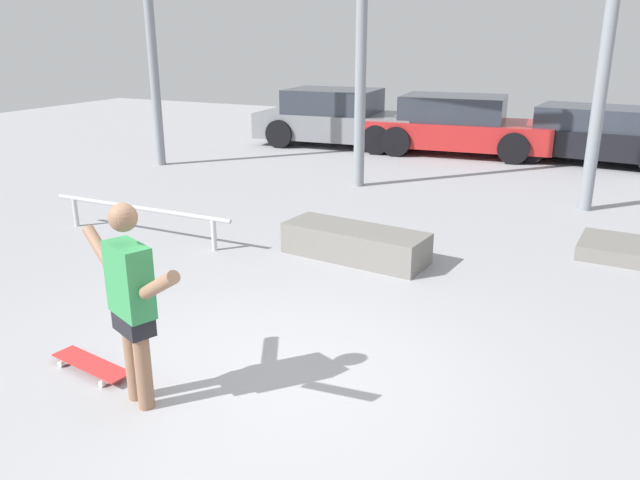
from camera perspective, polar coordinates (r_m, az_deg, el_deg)
The scene contains 9 objects.
ground_plane at distance 5.26m, azimuth -4.60°, elevation -13.13°, with size 36.00×36.00×0.00m, color #9E9EA3.
skateboarder at distance 4.83m, azimuth -16.88°, elevation -5.06°, with size 1.34×0.64×1.61m.
skateboard at distance 5.76m, azimuth -20.18°, elevation -10.62°, with size 0.85×0.35×0.08m.
grind_box at distance 7.96m, azimuth 3.21°, elevation -0.29°, with size 1.86×0.66×0.40m, color slate.
grind_rail at distance 9.07m, azimuth -16.17°, elevation 2.47°, with size 3.04×0.10×0.46m.
canopy_support_left at distance 12.63m, azimuth -6.70°, elevation 20.19°, with size 4.87×0.20×5.21m.
parked_car_grey at distance 16.22m, azimuth 1.60°, elevation 11.06°, with size 4.20×2.25×1.41m.
parked_car_red at distance 15.43m, azimuth 12.44°, elevation 10.18°, with size 4.41×2.31×1.36m.
parked_car_black at distance 15.23m, azimuth 23.90°, elevation 8.76°, with size 4.14×2.12×1.23m.
Camera 1 is at (2.28, -3.87, 2.74)m, focal length 35.00 mm.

